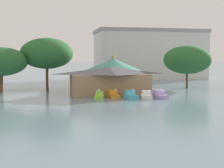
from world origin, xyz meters
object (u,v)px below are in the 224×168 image
(shoreline_tree_mid, at_px, (47,53))
(shoreline_tree_right, at_px, (187,60))
(boathouse, at_px, (109,80))
(pedal_boat_orange, at_px, (113,95))
(pedal_boat_cyan, at_px, (130,95))
(background_building_block, at_px, (149,54))
(pedal_boat_white, at_px, (146,96))
(green_roof_pavilion, at_px, (113,71))
(pedal_boat_lime, at_px, (100,96))
(shoreline_tree_tall_left, at_px, (1,62))
(pedal_boat_lavender, at_px, (160,95))

(shoreline_tree_mid, height_order, shoreline_tree_right, shoreline_tree_mid)
(shoreline_tree_right, bearing_deg, boathouse, -154.11)
(pedal_boat_orange, xyz_separation_m, pedal_boat_cyan, (2.40, -2.05, 0.02))
(pedal_boat_cyan, distance_m, background_building_block, 55.28)
(pedal_boat_white, distance_m, shoreline_tree_right, 22.65)
(pedal_boat_white, bearing_deg, shoreline_tree_mid, -126.20)
(pedal_boat_cyan, xyz_separation_m, green_roof_pavilion, (1.04, 18.78, 3.25))
(pedal_boat_lime, height_order, boathouse, boathouse)
(pedal_boat_white, relative_size, boathouse, 0.20)
(pedal_boat_lime, distance_m, boathouse, 6.72)
(shoreline_tree_tall_left, relative_size, shoreline_tree_right, 0.96)
(boathouse, relative_size, background_building_block, 0.42)
(pedal_boat_cyan, bearing_deg, green_roof_pavilion, 167.48)
(pedal_boat_lime, distance_m, pedal_boat_cyan, 4.96)
(pedal_boat_orange, distance_m, shoreline_tree_mid, 19.18)
(pedal_boat_lavender, distance_m, shoreline_tree_tall_left, 30.27)
(pedal_boat_cyan, height_order, boathouse, boathouse)
(pedal_boat_orange, relative_size, background_building_block, 0.08)
(pedal_boat_lime, relative_size, boathouse, 0.20)
(pedal_boat_white, bearing_deg, pedal_boat_cyan, -84.35)
(boathouse, distance_m, background_building_block, 49.63)
(boathouse, relative_size, shoreline_tree_tall_left, 1.48)
(pedal_boat_lavender, distance_m, shoreline_tree_mid, 25.33)
(pedal_boat_white, height_order, background_building_block, background_building_block)
(shoreline_tree_tall_left, bearing_deg, pedal_boat_lavender, -27.37)
(pedal_boat_cyan, height_order, pedal_boat_white, pedal_boat_cyan)
(pedal_boat_white, xyz_separation_m, green_roof_pavilion, (-1.54, 19.02, 3.30))
(shoreline_tree_tall_left, bearing_deg, shoreline_tree_mid, 17.90)
(pedal_boat_white, bearing_deg, background_building_block, 172.22)
(pedal_boat_cyan, distance_m, pedal_boat_lavender, 5.01)
(pedal_boat_lime, xyz_separation_m, boathouse, (2.75, 5.76, 2.09))
(pedal_boat_lime, relative_size, shoreline_tree_mid, 0.28)
(pedal_boat_cyan, bearing_deg, pedal_boat_white, 75.41)
(pedal_boat_orange, height_order, shoreline_tree_right, shoreline_tree_right)
(pedal_boat_cyan, relative_size, shoreline_tree_right, 0.24)
(pedal_boat_white, height_order, green_roof_pavilion, green_roof_pavilion)
(background_building_block, bearing_deg, green_roof_pavilion, -120.32)
(pedal_boat_orange, height_order, background_building_block, background_building_block)
(shoreline_tree_mid, bearing_deg, boathouse, -41.45)
(pedal_boat_cyan, distance_m, shoreline_tree_right, 24.22)
(pedal_boat_lavender, bearing_deg, shoreline_tree_right, 137.16)
(pedal_boat_orange, height_order, pedal_boat_white, pedal_boat_orange)
(pedal_boat_lime, bearing_deg, background_building_block, 167.40)
(pedal_boat_lime, height_order, shoreline_tree_mid, shoreline_tree_mid)
(pedal_boat_cyan, xyz_separation_m, shoreline_tree_tall_left, (-21.45, 13.74, 5.31))
(shoreline_tree_tall_left, bearing_deg, pedal_boat_white, -30.19)
(boathouse, bearing_deg, background_building_block, 63.54)
(shoreline_tree_mid, xyz_separation_m, shoreline_tree_right, (30.07, -0.30, -1.28))
(pedal_boat_lime, bearing_deg, pedal_boat_orange, 124.83)
(pedal_boat_white, xyz_separation_m, boathouse, (-4.66, 7.11, 2.07))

